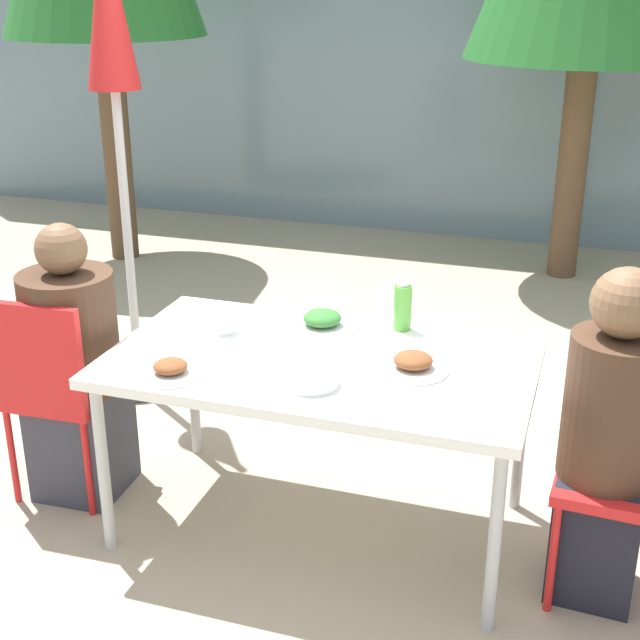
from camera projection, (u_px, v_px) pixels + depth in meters
name	position (u px, v px, depth m)	size (l,w,h in m)	color
ground_plane	(320.00, 526.00, 3.49)	(24.00, 24.00, 0.00)	tan
building_facade	(496.00, 43.00, 6.70)	(10.00, 0.20, 3.00)	slate
dining_table	(320.00, 371.00, 3.25)	(1.54, 0.87, 0.72)	white
chair_left	(53.00, 382.00, 3.50)	(0.42, 0.42, 0.88)	red
person_left	(75.00, 372.00, 3.55)	(0.37, 0.37, 1.15)	#383842
chair_right	(623.00, 451.00, 3.00)	(0.42, 0.42, 0.88)	red
person_right	(608.00, 446.00, 2.93)	(0.32, 0.32, 1.19)	black
closed_umbrella	(113.00, 65.00, 4.03)	(0.36, 0.36, 2.29)	#333333
plate_0	(322.00, 322.00, 3.48)	(0.27, 0.27, 0.07)	white
plate_1	(413.00, 364.00, 3.12)	(0.25, 0.25, 0.07)	white
plate_2	(171.00, 370.00, 3.08)	(0.22, 0.22, 0.06)	white
bottle	(403.00, 306.00, 3.45)	(0.07, 0.07, 0.20)	#51A338
drinking_cup	(224.00, 320.00, 3.44)	(0.08, 0.08, 0.10)	white
salad_bowl	(312.00, 379.00, 3.01)	(0.18, 0.18, 0.05)	white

